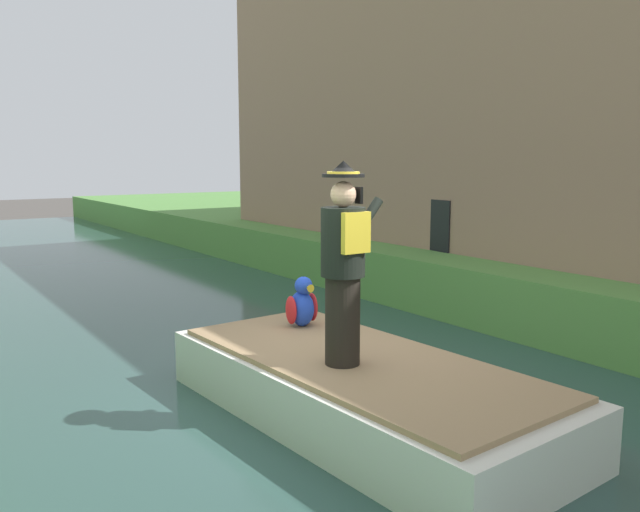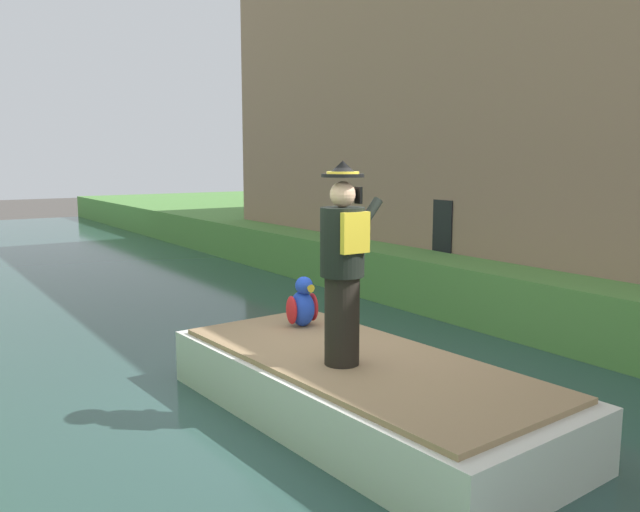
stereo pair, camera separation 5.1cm
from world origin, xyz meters
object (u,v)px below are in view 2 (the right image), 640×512
(person_pirate, at_px, (343,265))
(parked_car_dark, at_px, (418,208))
(parked_car_red, at_px, (330,200))
(parrot_plush, at_px, (303,305))
(boat, at_px, (359,389))

(person_pirate, distance_m, parked_car_dark, 7.54)
(parked_car_dark, xyz_separation_m, parked_car_red, (0.00, 3.09, 0.00))
(parrot_plush, xyz_separation_m, parked_car_red, (5.13, 6.83, 0.65))
(boat, height_order, parrot_plush, parrot_plush)
(parked_car_dark, bearing_deg, boat, -136.60)
(boat, relative_size, parked_car_dark, 1.05)
(person_pirate, distance_m, parrot_plush, 1.58)
(person_pirate, distance_m, parked_car_red, 9.90)
(parked_car_red, bearing_deg, parrot_plush, -126.91)
(parked_car_dark, bearing_deg, person_pirate, -137.49)
(boat, height_order, parked_car_red, parked_car_red)
(person_pirate, xyz_separation_m, parrot_plush, (0.43, 1.36, -0.68))
(boat, distance_m, parked_car_red, 9.79)
(boat, relative_size, person_pirate, 2.32)
(parked_car_dark, relative_size, parked_car_red, 1.02)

